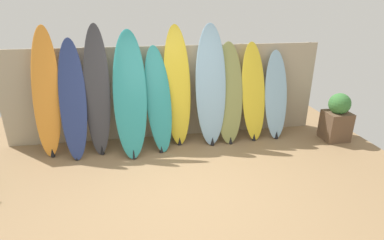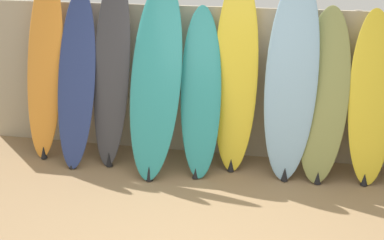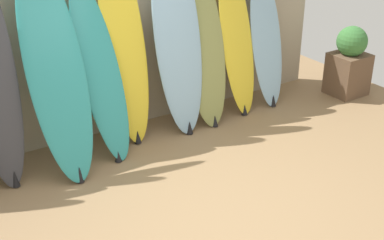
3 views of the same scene
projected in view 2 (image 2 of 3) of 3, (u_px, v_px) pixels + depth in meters
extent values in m
cube|color=tan|center=(225.00, 84.00, 6.33)|extent=(6.08, 0.04, 1.80)
cylinder|color=gray|center=(4.00, 70.00, 6.89)|extent=(0.10, 0.10, 1.80)
cylinder|color=gray|center=(110.00, 76.00, 6.63)|extent=(0.10, 0.10, 1.80)
cylinder|color=gray|center=(225.00, 83.00, 6.36)|extent=(0.10, 0.10, 1.80)
cylinder|color=gray|center=(350.00, 90.00, 6.10)|extent=(0.10, 0.10, 1.80)
ellipsoid|color=orange|center=(45.00, 65.00, 6.33)|extent=(0.55, 0.65, 2.21)
cone|color=black|center=(44.00, 152.00, 6.45)|extent=(0.08, 0.08, 0.15)
ellipsoid|color=navy|center=(77.00, 78.00, 6.17)|extent=(0.48, 0.78, 2.00)
cone|color=black|center=(72.00, 163.00, 6.21)|extent=(0.08, 0.08, 0.11)
ellipsoid|color=#38383D|center=(112.00, 69.00, 6.11)|extent=(0.50, 0.63, 2.23)
cone|color=black|center=(109.00, 159.00, 6.24)|extent=(0.08, 0.08, 0.17)
ellipsoid|color=teal|center=(156.00, 79.00, 5.90)|extent=(0.60, 0.91, 2.13)
cone|color=black|center=(149.00, 173.00, 5.90)|extent=(0.08, 0.08, 0.17)
ellipsoid|color=teal|center=(201.00, 92.00, 5.94)|extent=(0.54, 0.77, 1.84)
cone|color=black|center=(195.00, 173.00, 5.97)|extent=(0.08, 0.08, 0.12)
ellipsoid|color=yellow|center=(236.00, 75.00, 5.96)|extent=(0.51, 0.51, 2.19)
cone|color=black|center=(231.00, 165.00, 6.13)|extent=(0.08, 0.08, 0.15)
ellipsoid|color=#8CB7D6|center=(291.00, 79.00, 5.77)|extent=(0.61, 0.62, 2.21)
cone|color=black|center=(285.00, 174.00, 5.90)|extent=(0.08, 0.08, 0.15)
ellipsoid|color=olive|center=(324.00, 96.00, 5.76)|extent=(0.58, 0.64, 1.88)
cone|color=black|center=(318.00, 178.00, 5.84)|extent=(0.08, 0.08, 0.14)
ellipsoid|color=yellow|center=(372.00, 99.00, 5.70)|extent=(0.54, 0.55, 1.87)
cone|color=black|center=(364.00, 179.00, 5.81)|extent=(0.08, 0.08, 0.13)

